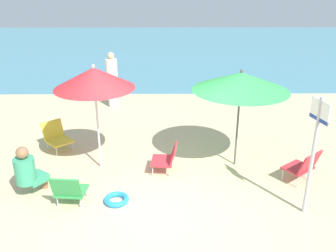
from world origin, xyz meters
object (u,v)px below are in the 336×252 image
warning_sign (315,142)px  beach_chair_a (56,136)px  umbrella_green (241,82)px  beach_chair_c (69,190)px  umbrella_red (94,78)px  person_a (112,80)px  beach_chair_b (303,165)px  person_b (28,170)px  swim_ring (117,199)px  beach_chair_d (167,158)px

warning_sign → beach_chair_a: bearing=138.7°
umbrella_green → beach_chair_c: bearing=-154.8°
umbrella_red → person_a: size_ratio=1.32×
warning_sign → umbrella_green: bearing=103.3°
beach_chair_b → beach_chair_c: beach_chair_b is taller
beach_chair_c → person_a: bearing=4.0°
person_b → swim_ring: bearing=-62.4°
beach_chair_b → beach_chair_d: size_ratio=1.30×
warning_sign → beach_chair_c: bearing=162.9°
beach_chair_a → beach_chair_b: (4.98, -1.53, 0.06)m
umbrella_green → beach_chair_d: (-1.41, -0.29, -1.46)m
umbrella_red → warning_sign: bearing=-23.6°
beach_chair_a → beach_chair_b: beach_chair_b is taller
beach_chair_c → person_b: bearing=71.9°
person_b → swim_ring: person_b is taller
umbrella_green → person_a: (-2.95, 3.61, -0.96)m
beach_chair_c → warning_sign: warning_sign is taller
person_a → warning_sign: warning_sign is taller
beach_chair_a → beach_chair_d: 2.67m
umbrella_green → beach_chair_d: size_ratio=3.58×
beach_chair_b → person_b: 4.97m
umbrella_green → person_b: umbrella_green is taller
umbrella_green → beach_chair_a: size_ratio=2.60×
beach_chair_d → person_a: (-1.55, 3.90, 0.51)m
umbrella_red → beach_chair_d: size_ratio=3.80×
person_b → warning_sign: warning_sign is taller
umbrella_green → warning_sign: umbrella_green is taller
person_a → warning_sign: (3.80, -5.27, 0.47)m
umbrella_red → beach_chair_a: 2.10m
umbrella_green → beach_chair_a: 4.20m
beach_chair_c → swim_ring: size_ratio=1.43×
beach_chair_c → person_a: (0.10, 5.05, 0.50)m
beach_chair_a → person_a: size_ratio=0.48×
beach_chair_b → person_a: person_a is taller
swim_ring → warning_sign: bearing=-5.7°
umbrella_green → beach_chair_a: bearing=168.6°
beach_chair_b → person_b: person_b is taller
warning_sign → swim_ring: size_ratio=4.57×
beach_chair_a → warning_sign: bearing=20.6°
umbrella_red → warning_sign: 3.97m
beach_chair_a → beach_chair_c: bearing=-22.1°
beach_chair_c → beach_chair_a: bearing=25.1°
beach_chair_c → beach_chair_d: beach_chair_c is taller
beach_chair_c → warning_sign: size_ratio=0.31×
person_a → beach_chair_d: bearing=-54.1°
warning_sign → swim_ring: (-3.14, 0.31, -1.23)m
beach_chair_a → warning_sign: (4.71, -2.44, 0.97)m
person_a → beach_chair_b: bearing=-32.6°
beach_chair_b → swim_ring: 3.47m
beach_chair_c → person_b: person_b is taller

